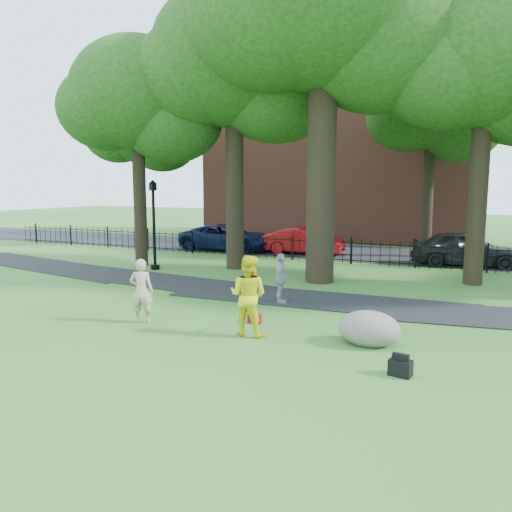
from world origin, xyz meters
The scene contains 17 objects.
ground centered at (0.00, 0.00, 0.00)m, with size 120.00×120.00×0.00m, color #2B6021.
footpath centered at (1.00, 3.90, 0.00)m, with size 36.00×2.60×0.03m, color black.
street centered at (0.00, 16.00, 0.00)m, with size 80.00×7.00×0.02m, color black.
iron_fence centered at (0.00, 12.00, 0.60)m, with size 44.00×0.04×1.20m.
brick_building centered at (-4.00, 24.00, 6.00)m, with size 18.00×8.00×12.00m, color brown.
big_tree centered at (0.13, 7.09, 10.14)m, with size 10.08×8.61×14.37m.
tree_row centered at (0.52, 8.40, 8.15)m, with size 26.82×7.96×12.42m.
woman centered at (-2.68, -0.70, 0.89)m, with size 0.65×0.43×1.79m, color tan.
man centered at (0.50, -0.51, 1.02)m, with size 0.99×0.77×2.05m, color yellow.
pedestrian centered at (-0.03, 3.00, 0.81)m, with size 0.95×0.40×1.62m, color #99999D.
boulder centered at (3.45, 0.02, 0.43)m, with size 1.49×1.12×0.87m, color #6A6458.
lamppost centered at (-7.65, 6.71, 1.97)m, with size 0.40×0.40×4.02m.
backpack centered at (4.46, -1.74, 0.16)m, with size 0.44×0.27×0.33m, color black.
red_bag centered at (0.19, 0.54, 0.13)m, with size 0.37×0.23×0.25m, color maroon.
red_sedan centered at (-3.21, 14.30, 0.72)m, with size 1.52×4.37×1.44m, color #9D0C11.
navy_van centered at (-7.76, 13.83, 0.77)m, with size 2.54×5.51×1.53m, color #0B1137.
grey_car centered at (5.05, 13.54, 0.84)m, with size 1.97×4.91×1.67m, color black.
Camera 1 is at (5.84, -11.60, 3.78)m, focal length 35.00 mm.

